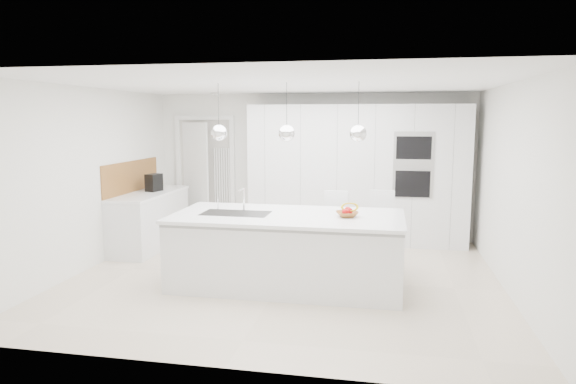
% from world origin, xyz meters
% --- Properties ---
extents(floor, '(5.50, 5.50, 0.00)m').
position_xyz_m(floor, '(0.00, 0.00, 0.00)').
color(floor, beige).
rests_on(floor, ground).
extents(wall_back, '(5.50, 0.00, 5.50)m').
position_xyz_m(wall_back, '(0.00, 2.50, 1.25)').
color(wall_back, white).
rests_on(wall_back, ground).
extents(wall_left, '(0.00, 5.00, 5.00)m').
position_xyz_m(wall_left, '(-2.75, 0.00, 1.25)').
color(wall_left, white).
rests_on(wall_left, ground).
extents(ceiling, '(5.50, 5.50, 0.00)m').
position_xyz_m(ceiling, '(0.00, 0.00, 2.50)').
color(ceiling, white).
rests_on(ceiling, wall_back).
extents(tall_cabinets, '(3.60, 0.60, 2.30)m').
position_xyz_m(tall_cabinets, '(0.80, 2.20, 1.15)').
color(tall_cabinets, white).
rests_on(tall_cabinets, floor).
extents(oven_stack, '(0.62, 0.04, 1.05)m').
position_xyz_m(oven_stack, '(1.70, 1.89, 1.35)').
color(oven_stack, '#A5A5A8').
rests_on(oven_stack, tall_cabinets).
extents(doorway_frame, '(1.11, 0.08, 2.13)m').
position_xyz_m(doorway_frame, '(-1.95, 2.47, 1.02)').
color(doorway_frame, white).
rests_on(doorway_frame, floor).
extents(hallway_door, '(0.76, 0.38, 2.00)m').
position_xyz_m(hallway_door, '(-2.20, 2.42, 1.00)').
color(hallway_door, white).
rests_on(hallway_door, floor).
extents(radiator, '(0.32, 0.04, 1.40)m').
position_xyz_m(radiator, '(-1.63, 2.46, 0.85)').
color(radiator, white).
rests_on(radiator, floor).
extents(left_base_cabinets, '(0.60, 1.80, 0.86)m').
position_xyz_m(left_base_cabinets, '(-2.45, 1.20, 0.43)').
color(left_base_cabinets, white).
rests_on(left_base_cabinets, floor).
extents(left_worktop, '(0.62, 1.82, 0.04)m').
position_xyz_m(left_worktop, '(-2.45, 1.20, 0.88)').
color(left_worktop, white).
rests_on(left_worktop, left_base_cabinets).
extents(oak_backsplash, '(0.02, 1.80, 0.50)m').
position_xyz_m(oak_backsplash, '(-2.74, 1.20, 1.15)').
color(oak_backsplash, '#98632F').
rests_on(oak_backsplash, wall_left).
extents(island_base, '(2.80, 1.20, 0.86)m').
position_xyz_m(island_base, '(0.10, -0.30, 0.43)').
color(island_base, white).
rests_on(island_base, floor).
extents(island_worktop, '(2.84, 1.40, 0.04)m').
position_xyz_m(island_worktop, '(0.10, -0.25, 0.88)').
color(island_worktop, white).
rests_on(island_worktop, island_base).
extents(island_sink, '(0.84, 0.44, 0.18)m').
position_xyz_m(island_sink, '(-0.55, -0.30, 0.82)').
color(island_sink, '#3F3F42').
rests_on(island_sink, island_worktop).
extents(island_tap, '(0.02, 0.02, 0.30)m').
position_xyz_m(island_tap, '(-0.50, -0.10, 1.05)').
color(island_tap, white).
rests_on(island_tap, island_worktop).
extents(pendant_left, '(0.20, 0.20, 0.20)m').
position_xyz_m(pendant_left, '(-0.75, -0.30, 1.90)').
color(pendant_left, white).
rests_on(pendant_left, ceiling).
extents(pendant_mid, '(0.20, 0.20, 0.20)m').
position_xyz_m(pendant_mid, '(0.10, -0.30, 1.90)').
color(pendant_mid, white).
rests_on(pendant_mid, ceiling).
extents(pendant_right, '(0.20, 0.20, 0.20)m').
position_xyz_m(pendant_right, '(0.95, -0.30, 1.90)').
color(pendant_right, white).
rests_on(pendant_right, ceiling).
extents(fruit_bowl, '(0.33, 0.33, 0.07)m').
position_xyz_m(fruit_bowl, '(0.84, -0.27, 0.93)').
color(fruit_bowl, '#98632F').
rests_on(fruit_bowl, island_worktop).
extents(espresso_machine, '(0.22, 0.29, 0.28)m').
position_xyz_m(espresso_machine, '(-2.43, 1.36, 1.04)').
color(espresso_machine, black).
rests_on(espresso_machine, left_worktop).
extents(bar_stool_left, '(0.38, 0.51, 1.07)m').
position_xyz_m(bar_stool_left, '(0.61, 0.57, 0.53)').
color(bar_stool_left, white).
rests_on(bar_stool_left, floor).
extents(bar_stool_right, '(0.36, 0.50, 1.08)m').
position_xyz_m(bar_stool_right, '(1.24, 0.66, 0.54)').
color(bar_stool_right, white).
rests_on(bar_stool_right, floor).
extents(apple_a, '(0.08, 0.08, 0.08)m').
position_xyz_m(apple_a, '(0.82, -0.33, 0.97)').
color(apple_a, red).
rests_on(apple_a, fruit_bowl).
extents(apple_b, '(0.08, 0.08, 0.08)m').
position_xyz_m(apple_b, '(0.86, -0.27, 0.97)').
color(apple_b, red).
rests_on(apple_b, fruit_bowl).
extents(apple_c, '(0.07, 0.07, 0.07)m').
position_xyz_m(apple_c, '(0.84, -0.30, 0.97)').
color(apple_c, red).
rests_on(apple_c, fruit_bowl).
extents(apple_extra_3, '(0.09, 0.09, 0.09)m').
position_xyz_m(apple_extra_3, '(0.84, -0.22, 0.97)').
color(apple_extra_3, red).
rests_on(apple_extra_3, fruit_bowl).
extents(banana_bunch, '(0.25, 0.18, 0.22)m').
position_xyz_m(banana_bunch, '(0.87, -0.27, 1.02)').
color(banana_bunch, yellow).
rests_on(banana_bunch, fruit_bowl).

